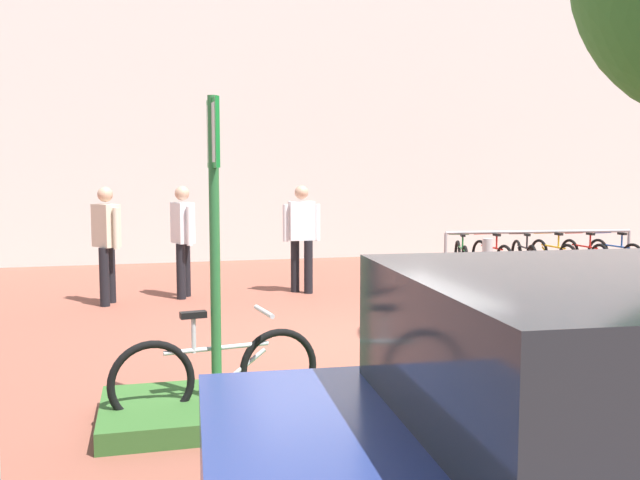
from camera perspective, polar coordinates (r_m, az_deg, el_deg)
name	(u,v)px	position (r m, az deg, el deg)	size (l,w,h in m)	color
ground_plane	(360,346)	(7.77, 3.35, -8.72)	(60.00, 60.00, 0.00)	brown
building_facade	(248,34)	(16.10, -6.02, 16.56)	(28.00, 1.20, 10.00)	silver
planter_strip	(518,384)	(6.39, 16.05, -11.36)	(7.00, 1.10, 0.16)	#336028
parking_sign_post	(214,211)	(5.30, -8.74, 2.39)	(0.08, 0.36, 2.50)	#2D7238
bike_at_sign	(218,373)	(5.57, -8.45, -10.84)	(1.67, 0.42, 0.86)	black
bike_rack_cluster	(539,255)	(13.87, 17.63, -1.21)	(3.74, 1.93, 0.83)	#99999E
bollard_steel	(487,267)	(11.11, 13.65, -2.19)	(0.16, 0.16, 0.90)	#ADADB2
person_shirt_blue	(106,238)	(10.47, -17.26, 0.19)	(0.43, 0.51, 1.72)	black
person_shirt_white	(183,234)	(10.75, -11.28, 0.46)	(0.36, 0.58, 1.72)	black
person_casual_tan	(302,232)	(11.00, -1.53, 0.68)	(0.61, 0.32, 1.72)	black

